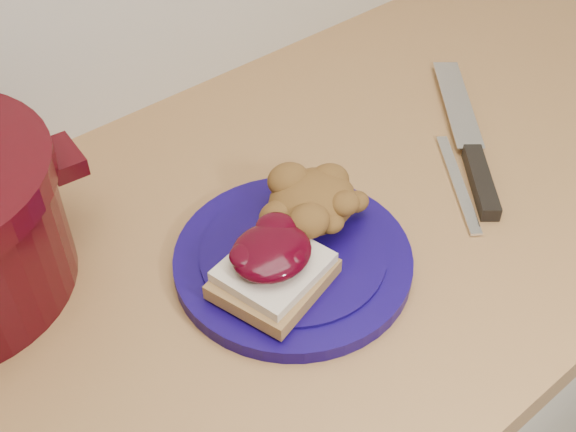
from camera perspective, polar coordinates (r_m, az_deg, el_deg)
plate at (r=0.74m, az=0.39°, el=-3.49°), size 0.28×0.28×0.02m
sandwich at (r=0.69m, az=-1.21°, el=-3.98°), size 0.13×0.12×0.05m
stuffing_mound at (r=0.75m, az=1.91°, el=1.15°), size 0.11×0.10×0.05m
chef_knife at (r=0.89m, az=14.48°, el=4.44°), size 0.22×0.26×0.02m
butter_knife at (r=0.86m, az=13.27°, el=2.61°), size 0.11×0.15×0.00m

